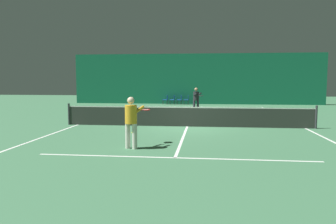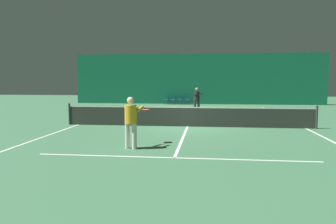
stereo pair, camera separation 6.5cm
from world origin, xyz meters
TOP-DOWN VIEW (x-y plane):
  - ground_plane at (0.00, 0.00)m, footprint 60.00×60.00m
  - backdrop_curtain at (0.00, 14.74)m, footprint 23.00×0.12m
  - court_line_baseline_far at (0.00, 11.90)m, footprint 11.00×0.10m
  - court_line_service_far at (0.00, 6.40)m, footprint 8.25×0.10m
  - court_line_service_near at (0.00, -6.40)m, footprint 8.25×0.10m
  - court_line_sideline_left at (-5.50, 0.00)m, footprint 0.10×23.80m
  - court_line_sideline_right at (5.50, 0.00)m, footprint 0.10×23.80m
  - court_line_centre at (0.00, 0.00)m, footprint 0.10×12.80m
  - tennis_net at (0.00, 0.00)m, footprint 12.00×0.10m
  - player_near at (-1.53, -5.25)m, footprint 0.76×1.41m
  - player_far at (0.24, 6.76)m, footprint 0.82×1.41m
  - courtside_chair_0 at (-2.75, 14.19)m, footprint 0.44×0.44m
  - courtside_chair_1 at (-2.11, 14.19)m, footprint 0.44×0.44m
  - courtside_chair_2 at (-1.46, 14.19)m, footprint 0.44×0.44m
  - courtside_chair_3 at (-0.81, 14.19)m, footprint 0.44×0.44m
  - tennis_ball at (-2.19, -2.32)m, footprint 0.07×0.07m

SIDE VIEW (x-z plane):
  - ground_plane at x=0.00m, z-range 0.00..0.00m
  - court_line_baseline_far at x=0.00m, z-range 0.00..0.00m
  - court_line_service_far at x=0.00m, z-range 0.00..0.00m
  - court_line_service_near at x=0.00m, z-range 0.00..0.00m
  - court_line_sideline_left at x=-5.50m, z-range 0.00..0.00m
  - court_line_sideline_right at x=5.50m, z-range 0.00..0.00m
  - court_line_centre at x=0.00m, z-range 0.00..0.00m
  - tennis_ball at x=-2.19m, z-range 0.00..0.07m
  - courtside_chair_0 at x=-2.75m, z-range 0.07..0.91m
  - courtside_chair_1 at x=-2.11m, z-range 0.07..0.91m
  - courtside_chair_2 at x=-1.46m, z-range 0.07..0.91m
  - courtside_chair_3 at x=-0.81m, z-range 0.07..0.91m
  - tennis_net at x=0.00m, z-range -0.02..1.05m
  - player_near at x=-1.53m, z-range 0.14..1.84m
  - player_far at x=0.24m, z-range 0.14..1.85m
  - backdrop_curtain at x=0.00m, z-range 0.00..4.64m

